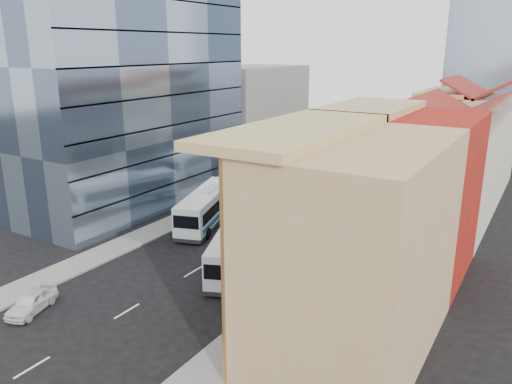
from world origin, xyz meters
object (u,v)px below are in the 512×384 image
Objects in this scene: office_tower at (125,63)px; sedan_left at (32,302)px; bus_left_far at (303,174)px; shophouse_tan at (358,249)px; bus_left_near at (207,206)px; bus_right at (235,246)px.

office_tower reaches higher than sedan_left.
bus_left_far is (14.09, 13.86, -13.03)m from office_tower.
bus_left_far is at bearing 121.26° from shophouse_tan.
office_tower reaches higher than shophouse_tan.
bus_left_far is (2.59, 15.66, 0.14)m from bus_left_near.
shophouse_tan is 32.84m from bus_left_far.
shophouse_tan is 3.52× the size of sedan_left.
bus_left_near reaches higher than sedan_left.
bus_left_near is at bearing -91.27° from bus_left_far.
bus_left_far reaches higher than bus_right.
bus_left_near is at bearing -8.88° from office_tower.
shophouse_tan is at bearing -47.26° from bus_right.
bus_left_far is at bearing 80.41° from bus_right.
sedan_left is at bearing -61.06° from office_tower.
shophouse_tan is 35.19m from office_tower.
sedan_left is (-19.28, -7.19, -5.32)m from shophouse_tan.
bus_left_far is at bearing 68.31° from sedan_left.
bus_left_far is 35.15m from sedan_left.
sedan_left is (-7.57, -12.56, -1.07)m from bus_right.
bus_right is at bearing 155.36° from shophouse_tan.
bus_left_near is at bearing 116.13° from bus_right.
office_tower reaches higher than bus_left_near.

